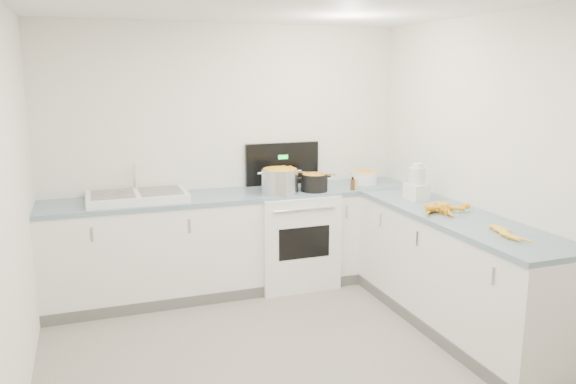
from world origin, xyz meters
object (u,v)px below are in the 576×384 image
object	(u,v)px
spice_jar	(355,184)
food_processor	(417,184)
sink	(137,196)
steel_pot	(280,182)
stove	(292,236)
black_pot	(314,184)
extract_bottle	(353,185)
mixing_bowl	(364,177)

from	to	relation	value
spice_jar	food_processor	distance (m)	0.68
sink	food_processor	world-z (taller)	food_processor
steel_pot	spice_jar	xyz separation A→B (m)	(0.75, -0.05, -0.06)
stove	black_pot	bearing A→B (deg)	-37.50
spice_jar	stove	bearing A→B (deg)	162.78
stove	black_pot	xyz separation A→B (m)	(0.18, -0.13, 0.54)
black_pot	food_processor	bearing A→B (deg)	-42.14
sink	extract_bottle	bearing A→B (deg)	-6.58
mixing_bowl	extract_bottle	size ratio (longest dim) A/B	2.61
mixing_bowl	food_processor	xyz separation A→B (m)	(0.10, -0.82, 0.08)
spice_jar	sink	bearing A→B (deg)	174.49
mixing_bowl	extract_bottle	world-z (taller)	mixing_bowl
stove	spice_jar	xyz separation A→B (m)	(0.58, -0.18, 0.51)
stove	black_pot	world-z (taller)	stove
mixing_bowl	extract_bottle	xyz separation A→B (m)	(-0.25, -0.25, -0.01)
mixing_bowl	spice_jar	world-z (taller)	mixing_bowl
food_processor	extract_bottle	bearing A→B (deg)	121.60
sink	stove	bearing A→B (deg)	-0.62
sink	extract_bottle	world-z (taller)	sink
black_pot	spice_jar	distance (m)	0.41
steel_pot	food_processor	bearing A→B (deg)	-31.79
sink	black_pot	size ratio (longest dim) A/B	3.37
sink	mixing_bowl	size ratio (longest dim) A/B	3.18
steel_pot	black_pot	world-z (taller)	steel_pot
mixing_bowl	sink	bearing A→B (deg)	-179.39
black_pot	extract_bottle	world-z (taller)	black_pot
extract_bottle	steel_pot	bearing A→B (deg)	172.91
black_pot	mixing_bowl	distance (m)	0.64
sink	steel_pot	bearing A→B (deg)	-6.31
stove	steel_pot	xyz separation A→B (m)	(-0.17, -0.13, 0.57)
spice_jar	food_processor	size ratio (longest dim) A/B	0.29
black_pot	stove	bearing A→B (deg)	142.50
stove	food_processor	bearing A→B (deg)	-41.27
sink	black_pot	world-z (taller)	sink
sink	steel_pot	xyz separation A→B (m)	(1.28, -0.14, 0.07)
black_pot	extract_bottle	bearing A→B (deg)	-12.23
steel_pot	mixing_bowl	distance (m)	0.97
food_processor	black_pot	bearing A→B (deg)	137.86
food_processor	spice_jar	bearing A→B (deg)	117.15
sink	steel_pot	size ratio (longest dim) A/B	2.52
stove	black_pot	size ratio (longest dim) A/B	5.33
extract_bottle	food_processor	size ratio (longest dim) A/B	0.32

